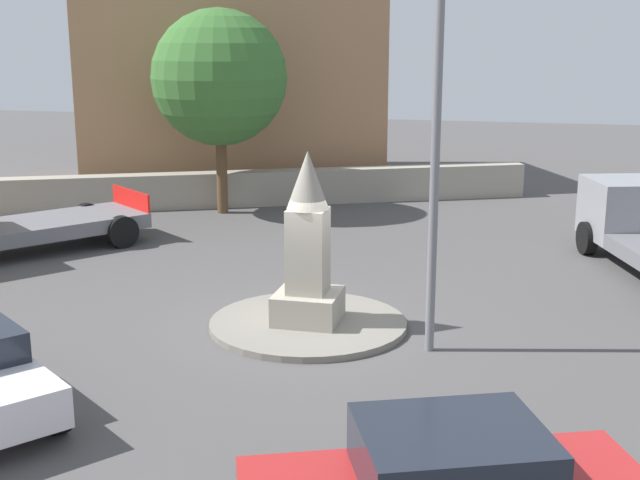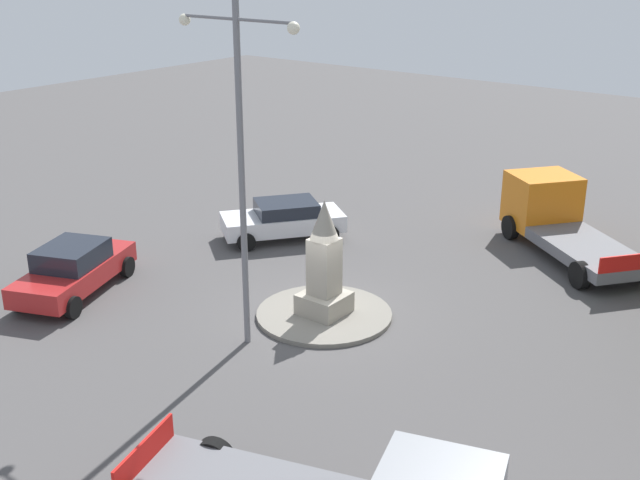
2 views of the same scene
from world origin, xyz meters
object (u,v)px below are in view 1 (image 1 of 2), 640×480
(monument, at_px, (308,251))
(streetlamp, at_px, (439,54))
(corner_building, at_px, (226,60))
(tree_near_wall, at_px, (219,78))

(monument, bearing_deg, streetlamp, 74.07)
(corner_building, xyz_separation_m, tree_near_wall, (5.93, 1.88, -0.31))
(monument, relative_size, streetlamp, 0.38)
(tree_near_wall, bearing_deg, streetlamp, 36.26)
(streetlamp, distance_m, tree_near_wall, 12.93)
(monument, distance_m, streetlamp, 4.43)
(monument, xyz_separation_m, tree_near_wall, (-9.71, -5.22, 2.66))
(streetlamp, relative_size, corner_building, 0.82)
(monument, height_order, corner_building, corner_building)
(streetlamp, height_order, corner_building, corner_building)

